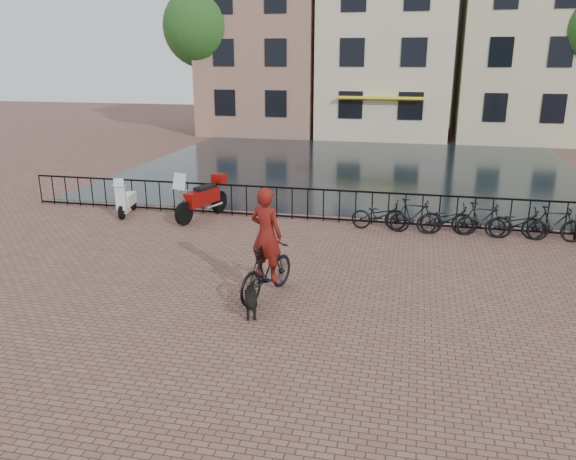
% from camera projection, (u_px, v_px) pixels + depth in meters
% --- Properties ---
extents(ground, '(100.00, 100.00, 0.00)m').
position_uv_depth(ground, '(251.00, 341.00, 10.15)').
color(ground, brown).
rests_on(ground, ground).
extents(canal_water, '(20.00, 20.00, 0.00)m').
position_uv_depth(canal_water, '(355.00, 167.00, 26.27)').
color(canal_water, black).
rests_on(canal_water, ground).
extents(railing, '(20.00, 0.05, 1.02)m').
position_uv_depth(railing, '(323.00, 205.00, 17.45)').
color(railing, black).
rests_on(railing, ground).
extents(canal_house_left, '(7.50, 9.00, 12.80)m').
position_uv_depth(canal_house_left, '(268.00, 34.00, 37.81)').
color(canal_house_left, '#956E57').
rests_on(canal_house_left, ground).
extents(canal_house_mid, '(8.00, 9.50, 11.80)m').
position_uv_depth(canal_house_mid, '(388.00, 42.00, 36.27)').
color(canal_house_mid, beige).
rests_on(canal_house_mid, ground).
extents(canal_house_right, '(7.00, 9.00, 13.30)m').
position_uv_depth(canal_house_right, '(520.00, 28.00, 34.36)').
color(canal_house_right, '#C5BF93').
rests_on(canal_house_right, ground).
extents(tree_far_left, '(5.04, 5.04, 9.27)m').
position_uv_depth(tree_far_left, '(203.00, 28.00, 35.66)').
color(tree_far_left, black).
rests_on(tree_far_left, ground).
extents(cyclist, '(1.19, 2.11, 2.78)m').
position_uv_depth(cyclist, '(266.00, 249.00, 11.76)').
color(cyclist, black).
rests_on(cyclist, ground).
extents(dog, '(0.53, 0.91, 0.58)m').
position_uv_depth(dog, '(251.00, 302.00, 11.05)').
color(dog, black).
rests_on(dog, ground).
extents(motorcycle, '(1.22, 2.38, 1.66)m').
position_uv_depth(motorcycle, '(202.00, 193.00, 17.68)').
color(motorcycle, '#960F0A').
rests_on(motorcycle, ground).
extents(scooter, '(0.68, 1.51, 1.35)m').
position_uv_depth(scooter, '(126.00, 194.00, 18.14)').
color(scooter, silver).
rests_on(scooter, ground).
extents(parked_bike_0, '(1.76, 0.74, 0.90)m').
position_uv_depth(parked_bike_0, '(380.00, 215.00, 16.53)').
color(parked_bike_0, black).
rests_on(parked_bike_0, ground).
extents(parked_bike_1, '(1.70, 0.62, 1.00)m').
position_uv_depth(parked_bike_1, '(413.00, 216.00, 16.32)').
color(parked_bike_1, black).
rests_on(parked_bike_1, ground).
extents(parked_bike_2, '(1.77, 0.76, 0.90)m').
position_uv_depth(parked_bike_2, '(447.00, 219.00, 16.13)').
color(parked_bike_2, black).
rests_on(parked_bike_2, ground).
extents(parked_bike_3, '(1.70, 0.63, 1.00)m').
position_uv_depth(parked_bike_3, '(482.00, 220.00, 15.91)').
color(parked_bike_3, black).
rests_on(parked_bike_3, ground).
extents(parked_bike_4, '(1.73, 0.63, 0.90)m').
position_uv_depth(parked_bike_4, '(517.00, 224.00, 15.73)').
color(parked_bike_4, black).
rests_on(parked_bike_4, ground).
extents(parked_bike_5, '(1.67, 0.51, 1.00)m').
position_uv_depth(parked_bike_5, '(554.00, 224.00, 15.51)').
color(parked_bike_5, black).
rests_on(parked_bike_5, ground).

